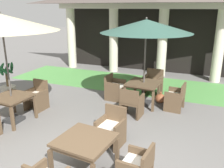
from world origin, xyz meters
TOP-DOWN VIEW (x-y plane):
  - background_pavilion at (0.00, 7.67)m, footprint 10.60×2.42m
  - lawn_strip at (0.00, 5.94)m, footprint 12.40×2.62m
  - patio_table_near_foreground at (-2.90, 1.31)m, footprint 0.97×0.97m
  - patio_umbrella_near_foreground at (-2.90, 1.31)m, footprint 2.88×2.88m
  - patio_chair_near_foreground_north at (-2.84, 2.28)m, footprint 0.59×0.60m
  - patio_table_mid_left at (-0.00, 0.16)m, footprint 1.09×1.09m
  - patio_chair_mid_left_east at (1.07, 0.05)m, footprint 0.55×0.63m
  - patio_chair_mid_left_north at (0.10, 1.24)m, footprint 0.61×0.63m
  - patio_table_mid_right at (0.15, 3.92)m, footprint 1.07×1.07m
  - patio_umbrella_mid_right at (0.15, 3.92)m, footprint 2.81×2.81m
  - patio_chair_mid_right_north at (0.22, 4.98)m, footprint 0.68×0.60m
  - patio_chair_mid_right_south at (0.07, 2.87)m, footprint 0.63×0.58m
  - patio_chair_mid_right_west at (-0.91, 4.00)m, footprint 0.61×0.64m
  - patio_chair_mid_right_east at (1.20, 3.85)m, footprint 0.58×0.65m
  - potted_palm_left_edge at (-4.44, 2.71)m, footprint 0.61×0.64m
  - terracotta_urn at (0.66, 4.22)m, footprint 0.35×0.35m

SIDE VIEW (x-z plane):
  - lawn_strip at x=0.00m, z-range 0.00..0.01m
  - terracotta_urn at x=0.66m, z-range -0.04..0.36m
  - potted_palm_left_edge at x=-4.44m, z-range -0.29..1.04m
  - patio_chair_mid_right_east at x=1.20m, z-range -0.02..0.83m
  - patio_chair_mid_left_north at x=0.10m, z-range -0.04..0.85m
  - patio_chair_mid_left_east at x=1.07m, z-range 0.00..0.82m
  - patio_chair_near_foreground_north at x=-2.84m, z-range -0.04..0.86m
  - patio_chair_mid_right_west at x=-0.91m, z-range -0.01..0.84m
  - patio_chair_mid_right_south at x=0.07m, z-range -0.02..0.86m
  - patio_chair_mid_right_north at x=0.22m, z-range -0.02..0.89m
  - patio_table_mid_left at x=0.00m, z-range 0.26..0.96m
  - patio_table_near_foreground at x=-2.90m, z-range 0.28..1.03m
  - patio_table_mid_right at x=0.15m, z-range 0.28..1.03m
  - patio_umbrella_mid_right at x=0.15m, z-range 1.12..3.91m
  - patio_umbrella_near_foreground at x=-2.90m, z-range 1.21..4.19m
  - background_pavilion at x=0.00m, z-range 1.09..5.27m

